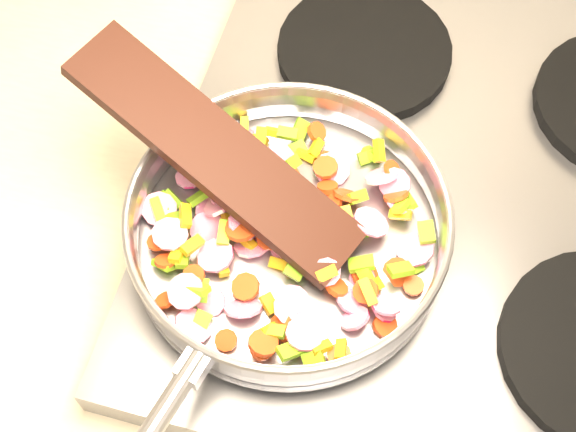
# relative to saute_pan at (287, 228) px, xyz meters

# --- Properties ---
(cooktop) EXTENTS (0.60, 0.60, 0.04)m
(cooktop) POSITION_rel_saute_pan_xyz_m (0.16, 0.11, -0.07)
(cooktop) COLOR #939399
(cooktop) RESTS_ON counter_top
(grate_fl) EXTENTS (0.19, 0.19, 0.02)m
(grate_fl) POSITION_rel_saute_pan_xyz_m (0.02, -0.03, -0.04)
(grate_fl) COLOR black
(grate_fl) RESTS_ON cooktop
(grate_bl) EXTENTS (0.19, 0.19, 0.02)m
(grate_bl) POSITION_rel_saute_pan_xyz_m (0.02, 0.25, -0.04)
(grate_bl) COLOR black
(grate_bl) RESTS_ON cooktop
(saute_pan) EXTENTS (0.33, 0.49, 0.05)m
(saute_pan) POSITION_rel_saute_pan_xyz_m (0.00, 0.00, 0.00)
(saute_pan) COLOR #9E9EA5
(saute_pan) RESTS_ON grate_fl
(vegetable_heap) EXTENTS (0.29, 0.26, 0.05)m
(vegetable_heap) POSITION_rel_saute_pan_xyz_m (-0.00, 0.00, -0.01)
(vegetable_heap) COLOR #72AF1B
(vegetable_heap) RESTS_ON saute_pan
(wooden_spatula) EXTENTS (0.30, 0.17, 0.10)m
(wooden_spatula) POSITION_rel_saute_pan_xyz_m (-0.08, 0.04, 0.04)
(wooden_spatula) COLOR black
(wooden_spatula) RESTS_ON saute_pan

